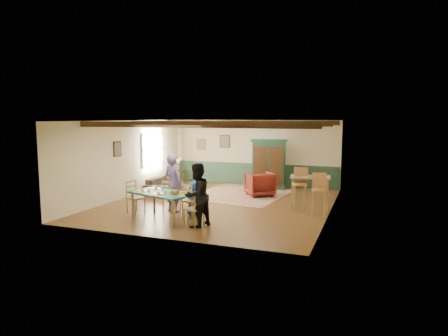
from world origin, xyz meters
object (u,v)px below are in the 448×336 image
(armoire, at_px, (269,164))
(bar_stool_right, at_px, (319,195))
(dining_chair_end_left, at_px, (136,197))
(armchair, at_px, (260,184))
(dining_chair_far_right, at_px, (191,200))
(person_child, at_px, (193,198))
(person_man, at_px, (173,183))
(bar_stool_left, at_px, (300,189))
(end_table, at_px, (179,177))
(table_lamp, at_px, (178,165))
(counter_table, at_px, (310,192))
(person_woman, at_px, (197,195))
(dining_chair_far_left, at_px, (171,196))
(dining_chair_end_right, at_px, (194,208))
(cat, at_px, (174,192))
(sofa, at_px, (163,185))
(dining_table, at_px, (163,206))

(armoire, height_order, bar_stool_right, armoire)
(dining_chair_end_left, relative_size, armchair, 1.02)
(dining_chair_far_right, distance_m, person_child, 0.08)
(person_man, distance_m, armoire, 5.10)
(bar_stool_left, relative_size, bar_stool_right, 1.05)
(armoire, bearing_deg, end_table, 176.33)
(table_lamp, height_order, counter_table, table_lamp)
(dining_chair_end_left, height_order, armchair, dining_chair_end_left)
(person_woman, bearing_deg, dining_chair_far_left, -113.57)
(end_table, height_order, bar_stool_right, bar_stool_right)
(armchair, height_order, table_lamp, table_lamp)
(counter_table, bearing_deg, dining_chair_end_right, -128.27)
(armoire, bearing_deg, dining_chair_far_left, -116.89)
(person_woman, relative_size, bar_stool_left, 1.30)
(armoire, bearing_deg, armchair, -94.89)
(cat, xyz_separation_m, end_table, (-2.79, 5.70, -0.56))
(dining_chair_far_right, height_order, sofa, dining_chair_far_right)
(dining_chair_far_right, height_order, dining_chair_end_right, same)
(dining_chair_far_left, bearing_deg, dining_table, 119.05)
(person_woman, height_order, bar_stool_left, person_woman)
(person_child, distance_m, cat, 0.97)
(dining_chair_end_left, height_order, armoire, armoire)
(dining_chair_far_right, height_order, table_lamp, table_lamp)
(dining_chair_far_left, bearing_deg, dining_chair_far_right, -180.00)
(dining_chair_end_right, bearing_deg, dining_chair_end_left, -90.00)
(person_woman, height_order, end_table, person_woman)
(sofa, bearing_deg, cat, -154.21)
(counter_table, bearing_deg, sofa, 172.65)
(person_man, bearing_deg, dining_chair_far_right, 174.29)
(dining_chair_end_right, relative_size, bar_stool_right, 0.78)
(person_child, distance_m, armoire, 5.15)
(dining_chair_far_left, relative_size, bar_stool_left, 0.75)
(person_man, bearing_deg, counter_table, -135.30)
(dining_chair_end_left, distance_m, sofa, 3.31)
(sofa, bearing_deg, person_man, -152.69)
(dining_chair_far_left, relative_size, cat, 2.64)
(dining_chair_end_right, bearing_deg, table_lamp, -132.26)
(person_woman, distance_m, armoire, 6.08)
(dining_table, relative_size, person_child, 1.79)
(dining_chair_end_left, bearing_deg, person_child, -62.70)
(dining_table, distance_m, armoire, 5.93)
(person_child, bearing_deg, sofa, -30.86)
(person_man, height_order, sofa, person_man)
(dining_table, bearing_deg, dining_chair_end_left, 162.67)
(bar_stool_left, bearing_deg, dining_chair_far_left, -155.08)
(armchair, xyz_separation_m, sofa, (-3.59, -0.61, -0.13))
(person_woman, bearing_deg, counter_table, 160.40)
(dining_table, bearing_deg, end_table, 112.87)
(dining_chair_far_right, bearing_deg, armchair, -88.72)
(sofa, bearing_deg, dining_chair_end_right, -148.86)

